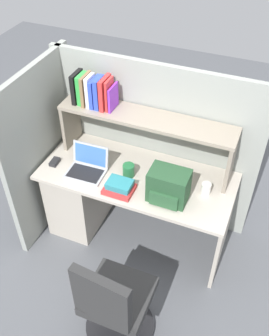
% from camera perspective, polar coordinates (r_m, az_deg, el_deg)
% --- Properties ---
extents(ground_plane, '(8.00, 8.00, 0.00)m').
position_cam_1_polar(ground_plane, '(3.74, 0.29, -9.32)').
color(ground_plane, '#595B60').
extents(desk, '(1.60, 0.70, 0.73)m').
position_cam_1_polar(desk, '(3.55, -5.53, -3.31)').
color(desk, beige).
rests_on(desk, ground_plane).
extents(cubicle_partition_rear, '(1.84, 0.05, 1.55)m').
position_cam_1_polar(cubicle_partition_rear, '(3.45, 2.71, 3.46)').
color(cubicle_partition_rear, '#939991').
rests_on(cubicle_partition_rear, ground_plane).
extents(cubicle_partition_left, '(0.05, 1.06, 1.55)m').
position_cam_1_polar(cubicle_partition_left, '(3.47, -13.11, 2.60)').
color(cubicle_partition_left, '#939991').
rests_on(cubicle_partition_left, ground_plane).
extents(overhead_hutch, '(1.44, 0.28, 0.45)m').
position_cam_1_polar(overhead_hutch, '(3.13, 1.75, 6.01)').
color(overhead_hutch, gray).
rests_on(overhead_hutch, desk).
extents(reference_books_on_shelf, '(0.34, 0.18, 0.26)m').
position_cam_1_polar(reference_books_on_shelf, '(3.16, -6.00, 11.08)').
color(reference_books_on_shelf, black).
rests_on(reference_books_on_shelf, overhead_hutch).
extents(laptop, '(0.32, 0.26, 0.22)m').
position_cam_1_polar(laptop, '(3.23, -6.87, 0.22)').
color(laptop, '#B7BABF').
rests_on(laptop, desk).
extents(backpack, '(0.30, 0.23, 0.26)m').
position_cam_1_polar(backpack, '(2.93, 4.97, -2.69)').
color(backpack, '#264C2D').
rests_on(backpack, desk).
extents(computer_mouse, '(0.07, 0.11, 0.03)m').
position_cam_1_polar(computer_mouse, '(3.37, -11.56, 0.88)').
color(computer_mouse, '#262628').
rests_on(computer_mouse, desk).
extents(paper_cup, '(0.08, 0.08, 0.10)m').
position_cam_1_polar(paper_cup, '(3.07, 10.38, -2.98)').
color(paper_cup, white).
rests_on(paper_cup, desk).
extents(snack_canister, '(0.10, 0.10, 0.11)m').
position_cam_1_polar(snack_canister, '(3.16, -0.87, -0.35)').
color(snack_canister, '#26723F').
rests_on(snack_canister, desk).
extents(desk_book_stack, '(0.23, 0.19, 0.09)m').
position_cam_1_polar(desk_book_stack, '(3.05, -2.22, -2.74)').
color(desk_book_stack, red).
rests_on(desk_book_stack, desk).
extents(office_chair, '(0.52, 0.52, 0.93)m').
position_cam_1_polar(office_chair, '(2.86, -2.89, -19.52)').
color(office_chair, black).
rests_on(office_chair, ground_plane).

